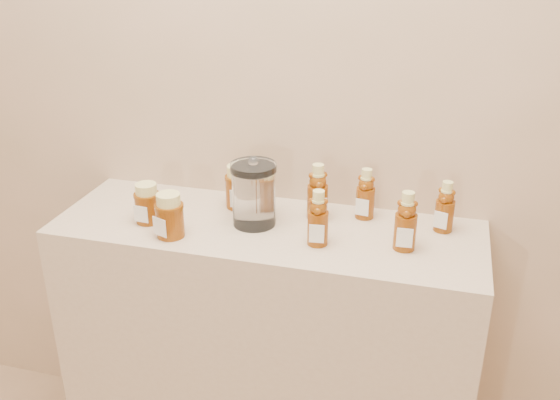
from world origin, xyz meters
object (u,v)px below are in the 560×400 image
(glass_canister, at_px, (254,192))
(bear_bottle_front_left, at_px, (318,214))
(bear_bottle_back_left, at_px, (318,188))
(honey_jar_left, at_px, (147,203))
(display_table, at_px, (268,356))

(glass_canister, bearing_deg, bear_bottle_front_left, -19.58)
(glass_canister, bearing_deg, bear_bottle_back_left, 26.93)
(honey_jar_left, bearing_deg, bear_bottle_front_left, 5.55)
(bear_bottle_front_left, relative_size, honey_jar_left, 1.50)
(bear_bottle_front_left, distance_m, honey_jar_left, 0.49)
(bear_bottle_back_left, height_order, honey_jar_left, bear_bottle_back_left)
(display_table, bearing_deg, bear_bottle_back_left, 36.15)
(bear_bottle_front_left, xyz_separation_m, honey_jar_left, (-0.49, 0.00, -0.03))
(display_table, relative_size, bear_bottle_back_left, 6.49)
(display_table, height_order, bear_bottle_front_left, bear_bottle_front_left)
(glass_canister, bearing_deg, honey_jar_left, -167.28)
(display_table, bearing_deg, glass_canister, 166.76)
(bear_bottle_back_left, xyz_separation_m, glass_canister, (-0.16, -0.08, 0.01))
(bear_bottle_front_left, height_order, honey_jar_left, bear_bottle_front_left)
(bear_bottle_back_left, distance_m, bear_bottle_front_left, 0.16)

